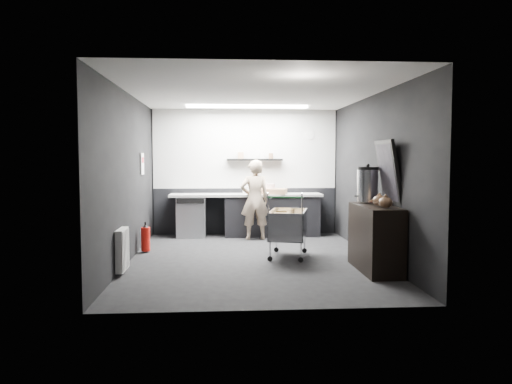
{
  "coord_description": "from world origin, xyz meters",
  "views": [
    {
      "loc": [
        -0.51,
        -8.08,
        1.67
      ],
      "look_at": [
        0.07,
        0.4,
        1.08
      ],
      "focal_mm": 35.0,
      "sensor_mm": 36.0,
      "label": 1
    }
  ],
  "objects": [
    {
      "name": "floor",
      "position": [
        0.0,
        0.0,
        0.0
      ],
      "size": [
        5.5,
        5.5,
        0.0
      ],
      "primitive_type": "plane",
      "color": "black",
      "rests_on": "ground"
    },
    {
      "name": "wall_clock",
      "position": [
        1.4,
        2.72,
        2.15
      ],
      "size": [
        0.2,
        0.03,
        0.2
      ],
      "primitive_type": "cylinder",
      "rotation": [
        1.57,
        0.0,
        0.0
      ],
      "color": "silver",
      "rests_on": "wall_back"
    },
    {
      "name": "wall_front",
      "position": [
        0.0,
        -2.75,
        1.35
      ],
      "size": [
        5.5,
        0.0,
        5.5
      ],
      "primitive_type": "plane",
      "rotation": [
        -1.57,
        0.0,
        0.0
      ],
      "color": "black",
      "rests_on": "floor"
    },
    {
      "name": "cardboard_box",
      "position": [
        0.57,
        2.37,
        0.96
      ],
      "size": [
        0.64,
        0.55,
        0.11
      ],
      "primitive_type": "cube",
      "rotation": [
        0.0,
        0.0,
        -0.26
      ],
      "color": "#A07855",
      "rests_on": "prep_counter"
    },
    {
      "name": "wall_left",
      "position": [
        -2.0,
        0.0,
        1.35
      ],
      "size": [
        0.0,
        5.5,
        5.5
      ],
      "primitive_type": "plane",
      "rotation": [
        1.57,
        0.0,
        1.57
      ],
      "color": "black",
      "rests_on": "floor"
    },
    {
      "name": "person",
      "position": [
        0.16,
        1.97,
        0.81
      ],
      "size": [
        0.62,
        0.44,
        1.62
      ],
      "primitive_type": "imported",
      "rotation": [
        0.0,
        0.0,
        3.23
      ],
      "color": "beige",
      "rests_on": "floor"
    },
    {
      "name": "ceiling",
      "position": [
        0.0,
        0.0,
        2.7
      ],
      "size": [
        5.5,
        5.5,
        0.0
      ],
      "primitive_type": "plane",
      "rotation": [
        3.14,
        0.0,
        0.0
      ],
      "color": "white",
      "rests_on": "wall_back"
    },
    {
      "name": "dado_panel",
      "position": [
        0.0,
        2.73,
        0.5
      ],
      "size": [
        3.95,
        0.02,
        1.0
      ],
      "primitive_type": "cube",
      "color": "black",
      "rests_on": "wall_back"
    },
    {
      "name": "poster",
      "position": [
        -1.98,
        1.3,
        1.55
      ],
      "size": [
        0.02,
        0.3,
        0.4
      ],
      "primitive_type": "cube",
      "color": "white",
      "rests_on": "wall_left"
    },
    {
      "name": "floating_shelf",
      "position": [
        0.2,
        2.62,
        1.62
      ],
      "size": [
        1.2,
        0.22,
        0.04
      ],
      "primitive_type": "cube",
      "color": "black",
      "rests_on": "wall_back"
    },
    {
      "name": "wall_back",
      "position": [
        0.0,
        2.75,
        1.35
      ],
      "size": [
        5.5,
        0.0,
        5.5
      ],
      "primitive_type": "plane",
      "rotation": [
        1.57,
        0.0,
        0.0
      ],
      "color": "black",
      "rests_on": "floor"
    },
    {
      "name": "kitchen_wall_panel",
      "position": [
        0.0,
        2.73,
        1.85
      ],
      "size": [
        3.95,
        0.02,
        1.7
      ],
      "primitive_type": "cube",
      "color": "beige",
      "rests_on": "wall_back"
    },
    {
      "name": "prep_counter",
      "position": [
        0.14,
        2.42,
        0.46
      ],
      "size": [
        3.2,
        0.61,
        0.9
      ],
      "color": "black",
      "rests_on": "floor"
    },
    {
      "name": "poster_red_band",
      "position": [
        -1.98,
        1.3,
        1.62
      ],
      "size": [
        0.02,
        0.22,
        0.1
      ],
      "primitive_type": "cube",
      "color": "red",
      "rests_on": "poster"
    },
    {
      "name": "radiator",
      "position": [
        -1.94,
        -0.9,
        0.35
      ],
      "size": [
        0.1,
        0.5,
        0.6
      ],
      "primitive_type": "cube",
      "color": "silver",
      "rests_on": "wall_left"
    },
    {
      "name": "white_container",
      "position": [
        0.02,
        2.37,
        0.98
      ],
      "size": [
        0.19,
        0.16,
        0.16
      ],
      "primitive_type": "cube",
      "rotation": [
        0.0,
        0.0,
        -0.11
      ],
      "color": "silver",
      "rests_on": "prep_counter"
    },
    {
      "name": "fire_extinguisher",
      "position": [
        -1.85,
        0.71,
        0.25
      ],
      "size": [
        0.16,
        0.16,
        0.52
      ],
      "color": "red",
      "rests_on": "floor"
    },
    {
      "name": "ceiling_strip",
      "position": [
        0.0,
        1.85,
        2.67
      ],
      "size": [
        2.4,
        0.2,
        0.04
      ],
      "primitive_type": "cube",
      "color": "white",
      "rests_on": "ceiling"
    },
    {
      "name": "sideboard",
      "position": [
        1.75,
        -0.93,
        0.61
      ],
      "size": [
        0.55,
        1.29,
        1.93
      ],
      "color": "black",
      "rests_on": "floor"
    },
    {
      "name": "wall_right",
      "position": [
        2.0,
        0.0,
        1.35
      ],
      "size": [
        0.0,
        5.5,
        5.5
      ],
      "primitive_type": "plane",
      "rotation": [
        1.57,
        0.0,
        -1.57
      ],
      "color": "black",
      "rests_on": "floor"
    },
    {
      "name": "pink_tub",
      "position": [
        0.51,
        2.42,
        1.01
      ],
      "size": [
        0.21,
        0.21,
        0.21
      ],
      "primitive_type": "cylinder",
      "color": "beige",
      "rests_on": "prep_counter"
    },
    {
      "name": "shopping_cart",
      "position": [
        0.59,
        0.14,
        0.51
      ],
      "size": [
        0.78,
        1.09,
        1.06
      ],
      "color": "silver",
      "rests_on": "floor"
    }
  ]
}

